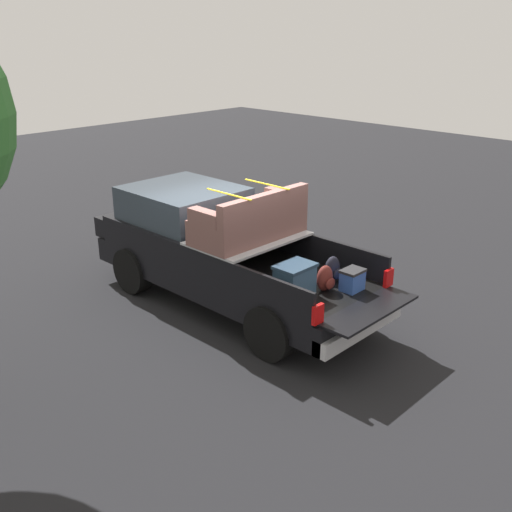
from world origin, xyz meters
TOP-DOWN VIEW (x-y plane):
  - ground_plane at (0.00, 0.00)m, footprint 40.00×40.00m
  - pickup_truck at (0.38, 0.00)m, footprint 6.05×2.06m

SIDE VIEW (x-z plane):
  - ground_plane at x=0.00m, z-range 0.00..0.00m
  - pickup_truck at x=0.38m, z-range -0.12..2.11m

